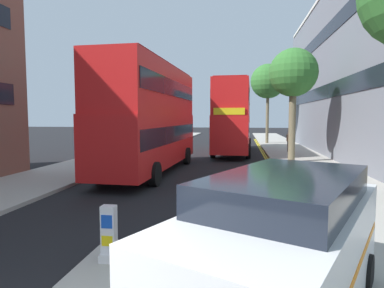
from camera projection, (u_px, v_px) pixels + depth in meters
sidewalk_right at (314, 170)px, 18.02m from camera, size 4.00×80.00×0.14m
sidewalk_left at (89, 165)px, 19.93m from camera, size 4.00×80.00×0.14m
kerb_line_outer at (279, 176)px, 16.37m from camera, size 0.10×56.00×0.01m
kerb_line_inner at (276, 176)px, 16.39m from camera, size 0.10×56.00×0.01m
traffic_island at (110, 264)px, 6.51m from camera, size 1.10×2.20×0.10m
keep_left_bollard at (109, 236)px, 6.46m from camera, size 0.36×0.28×1.11m
double_decker_bus_away at (151, 115)px, 17.31m from camera, size 3.10×10.89×5.64m
double_decker_bus_oncoming at (233, 116)px, 26.49m from camera, size 3.03×10.87×5.64m
taxi_minivan at (281, 251)px, 4.60m from camera, size 3.74×5.15×2.12m
pedestrian_far at (289, 141)px, 26.65m from camera, size 0.34×0.22×1.62m
street_tree_near at (293, 74)px, 20.21m from camera, size 2.94×2.94×6.97m
street_tree_far at (268, 82)px, 35.05m from camera, size 3.64×3.64×8.39m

